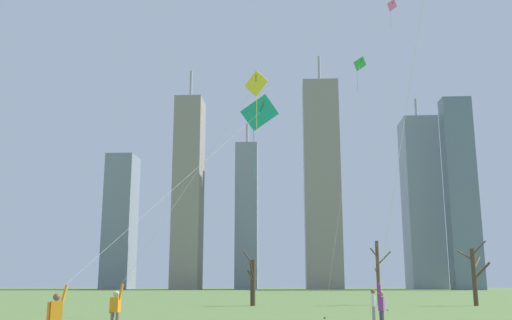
{
  "coord_description": "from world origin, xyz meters",
  "views": [
    {
      "loc": [
        1.21,
        -15.58,
        1.93
      ],
      "look_at": [
        0.0,
        6.0,
        6.57
      ],
      "focal_mm": 40.11,
      "sensor_mm": 36.0,
      "label": 1
    }
  ],
  "objects_px": {
    "kite_flyer_foreground_right_yellow": "(135,278)",
    "kite_flyer_foreground_left_teal": "(120,253)",
    "bystander_strolling_midfield": "(374,305)",
    "bare_tree_leftmost": "(378,270)",
    "distant_kite_high_overhead_pink": "(392,28)",
    "bare_tree_right_of_center": "(475,274)",
    "bare_tree_far_right_edge": "(252,280)",
    "distant_kite_drifting_left_green": "(358,81)",
    "kite_flyer_far_back_orange": "(395,214)"
  },
  "relations": [
    {
      "from": "kite_flyer_foreground_right_yellow",
      "to": "bare_tree_right_of_center",
      "type": "height_order",
      "value": "kite_flyer_foreground_right_yellow"
    },
    {
      "from": "bare_tree_far_right_edge",
      "to": "kite_flyer_foreground_left_teal",
      "type": "bearing_deg",
      "value": -94.28
    },
    {
      "from": "kite_flyer_far_back_orange",
      "to": "bare_tree_right_of_center",
      "type": "bearing_deg",
      "value": 68.46
    },
    {
      "from": "bystander_strolling_midfield",
      "to": "bare_tree_far_right_edge",
      "type": "distance_m",
      "value": 22.61
    },
    {
      "from": "kite_flyer_foreground_left_teal",
      "to": "bare_tree_leftmost",
      "type": "relative_size",
      "value": 1.67
    },
    {
      "from": "kite_flyer_foreground_right_yellow",
      "to": "kite_flyer_far_back_orange",
      "type": "relative_size",
      "value": 0.64
    },
    {
      "from": "bystander_strolling_midfield",
      "to": "distant_kite_drifting_left_green",
      "type": "bearing_deg",
      "value": 84.71
    },
    {
      "from": "distant_kite_high_overhead_pink",
      "to": "kite_flyer_foreground_left_teal",
      "type": "bearing_deg",
      "value": -118.62
    },
    {
      "from": "bare_tree_far_right_edge",
      "to": "bare_tree_right_of_center",
      "type": "bearing_deg",
      "value": 3.44
    },
    {
      "from": "kite_flyer_foreground_right_yellow",
      "to": "distant_kite_high_overhead_pink",
      "type": "xyz_separation_m",
      "value": [
        14.41,
        22.53,
        20.26
      ]
    },
    {
      "from": "kite_flyer_foreground_right_yellow",
      "to": "kite_flyer_foreground_left_teal",
      "type": "relative_size",
      "value": 1.08
    },
    {
      "from": "kite_flyer_foreground_left_teal",
      "to": "distant_kite_drifting_left_green",
      "type": "bearing_deg",
      "value": 61.28
    },
    {
      "from": "bare_tree_leftmost",
      "to": "bare_tree_far_right_edge",
      "type": "distance_m",
      "value": 11.2
    },
    {
      "from": "kite_flyer_foreground_right_yellow",
      "to": "distant_kite_high_overhead_pink",
      "type": "distance_m",
      "value": 33.55
    },
    {
      "from": "kite_flyer_foreground_right_yellow",
      "to": "bare_tree_far_right_edge",
      "type": "height_order",
      "value": "kite_flyer_foreground_right_yellow"
    },
    {
      "from": "bare_tree_leftmost",
      "to": "bare_tree_far_right_edge",
      "type": "xyz_separation_m",
      "value": [
        -10.92,
        -2.3,
        -0.87
      ]
    },
    {
      "from": "kite_flyer_far_back_orange",
      "to": "bare_tree_far_right_edge",
      "type": "distance_m",
      "value": 30.57
    },
    {
      "from": "bare_tree_right_of_center",
      "to": "kite_flyer_foreground_left_teal",
      "type": "bearing_deg",
      "value": -123.35
    },
    {
      "from": "bare_tree_right_of_center",
      "to": "kite_flyer_foreground_right_yellow",
      "type": "bearing_deg",
      "value": -126.63
    },
    {
      "from": "kite_flyer_foreground_right_yellow",
      "to": "bare_tree_far_right_edge",
      "type": "xyz_separation_m",
      "value": [
        2.67,
        27.87,
        0.01
      ]
    },
    {
      "from": "kite_flyer_foreground_right_yellow",
      "to": "distant_kite_drifting_left_green",
      "type": "bearing_deg",
      "value": 55.53
    },
    {
      "from": "distant_kite_drifting_left_green",
      "to": "bare_tree_far_right_edge",
      "type": "bearing_deg",
      "value": 122.11
    },
    {
      "from": "distant_kite_high_overhead_pink",
      "to": "bare_tree_far_right_edge",
      "type": "bearing_deg",
      "value": 155.53
    },
    {
      "from": "bare_tree_leftmost",
      "to": "bare_tree_far_right_edge",
      "type": "bearing_deg",
      "value": -168.13
    },
    {
      "from": "distant_kite_high_overhead_pink",
      "to": "distant_kite_drifting_left_green",
      "type": "height_order",
      "value": "distant_kite_high_overhead_pink"
    },
    {
      "from": "kite_flyer_foreground_right_yellow",
      "to": "bare_tree_right_of_center",
      "type": "bearing_deg",
      "value": 53.37
    },
    {
      "from": "kite_flyer_far_back_orange",
      "to": "distant_kite_drifting_left_green",
      "type": "height_order",
      "value": "distant_kite_drifting_left_green"
    },
    {
      "from": "kite_flyer_foreground_right_yellow",
      "to": "bare_tree_far_right_edge",
      "type": "bearing_deg",
      "value": 84.53
    },
    {
      "from": "bystander_strolling_midfield",
      "to": "distant_kite_drifting_left_green",
      "type": "relative_size",
      "value": 0.09
    },
    {
      "from": "kite_flyer_far_back_orange",
      "to": "kite_flyer_foreground_left_teal",
      "type": "xyz_separation_m",
      "value": [
        -9.05,
        -1.38,
        -1.37
      ]
    },
    {
      "from": "kite_flyer_foreground_right_yellow",
      "to": "bystander_strolling_midfield",
      "type": "bearing_deg",
      "value": 33.5
    },
    {
      "from": "kite_flyer_foreground_left_teal",
      "to": "bystander_strolling_midfield",
      "type": "bearing_deg",
      "value": 45.94
    },
    {
      "from": "bystander_strolling_midfield",
      "to": "kite_flyer_foreground_left_teal",
      "type": "bearing_deg",
      "value": -134.06
    },
    {
      "from": "kite_flyer_foreground_right_yellow",
      "to": "bare_tree_far_right_edge",
      "type": "distance_m",
      "value": 28.0
    },
    {
      "from": "bystander_strolling_midfield",
      "to": "bare_tree_far_right_edge",
      "type": "bearing_deg",
      "value": 108.16
    },
    {
      "from": "kite_flyer_foreground_left_teal",
      "to": "bare_tree_right_of_center",
      "type": "distance_m",
      "value": 38.63
    },
    {
      "from": "bare_tree_right_of_center",
      "to": "bare_tree_leftmost",
      "type": "relative_size",
      "value": 0.99
    },
    {
      "from": "bare_tree_leftmost",
      "to": "bare_tree_far_right_edge",
      "type": "relative_size",
      "value": 1.2
    },
    {
      "from": "kite_flyer_foreground_right_yellow",
      "to": "bare_tree_leftmost",
      "type": "relative_size",
      "value": 1.81
    },
    {
      "from": "bare_tree_far_right_edge",
      "to": "kite_flyer_foreground_right_yellow",
      "type": "bearing_deg",
      "value": -95.47
    },
    {
      "from": "distant_kite_high_overhead_pink",
      "to": "bare_tree_far_right_edge",
      "type": "height_order",
      "value": "distant_kite_high_overhead_pink"
    },
    {
      "from": "kite_flyer_foreground_right_yellow",
      "to": "kite_flyer_far_back_orange",
      "type": "xyz_separation_m",
      "value": [
        9.38,
        -1.88,
        2.14
      ]
    },
    {
      "from": "bystander_strolling_midfield",
      "to": "bare_tree_leftmost",
      "type": "xyz_separation_m",
      "value": [
        3.89,
        23.75,
        2.05
      ]
    },
    {
      "from": "bare_tree_leftmost",
      "to": "kite_flyer_foreground_right_yellow",
      "type": "bearing_deg",
      "value": -114.25
    },
    {
      "from": "kite_flyer_foreground_left_teal",
      "to": "bare_tree_far_right_edge",
      "type": "bearing_deg",
      "value": 85.72
    },
    {
      "from": "bare_tree_leftmost",
      "to": "bystander_strolling_midfield",
      "type": "bearing_deg",
      "value": -99.29
    },
    {
      "from": "kite_flyer_foreground_left_teal",
      "to": "bare_tree_leftmost",
      "type": "xyz_separation_m",
      "value": [
        13.25,
        33.43,
        0.11
      ]
    },
    {
      "from": "distant_kite_drifting_left_green",
      "to": "bare_tree_right_of_center",
      "type": "height_order",
      "value": "distant_kite_drifting_left_green"
    },
    {
      "from": "kite_flyer_foreground_right_yellow",
      "to": "bare_tree_leftmost",
      "type": "xyz_separation_m",
      "value": [
        13.59,
        30.17,
        0.88
      ]
    },
    {
      "from": "kite_flyer_far_back_orange",
      "to": "kite_flyer_foreground_left_teal",
      "type": "distance_m",
      "value": 9.25
    }
  ]
}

